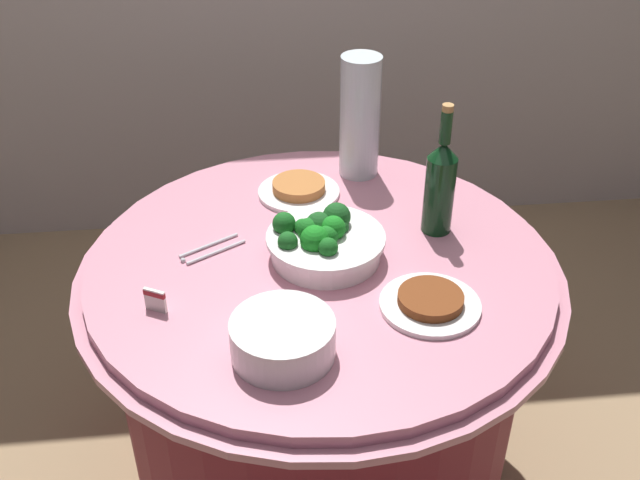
{
  "coord_description": "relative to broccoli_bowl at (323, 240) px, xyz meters",
  "views": [
    {
      "loc": [
        -0.15,
        -1.43,
        1.76
      ],
      "look_at": [
        0.0,
        0.0,
        0.79
      ],
      "focal_mm": 41.79,
      "sensor_mm": 36.0,
      "label": 1
    }
  ],
  "objects": [
    {
      "name": "broccoli_bowl",
      "position": [
        0.0,
        0.0,
        0.0
      ],
      "size": [
        0.28,
        0.28,
        0.12
      ],
      "color": "white",
      "rests_on": "buffet_table"
    },
    {
      "name": "decorative_fruit_vase",
      "position": [
        0.14,
        0.4,
        0.11
      ],
      "size": [
        0.11,
        0.11,
        0.34
      ],
      "color": "silver",
      "rests_on": "buffet_table"
    },
    {
      "name": "food_plate_stir_fry",
      "position": [
        0.21,
        -0.21,
        -0.03
      ],
      "size": [
        0.22,
        0.22,
        0.03
      ],
      "color": "white",
      "rests_on": "buffet_table"
    },
    {
      "name": "wine_bottle",
      "position": [
        0.29,
        0.09,
        0.08
      ],
      "size": [
        0.07,
        0.07,
        0.34
      ],
      "color": "#0D3416",
      "rests_on": "buffet_table"
    },
    {
      "name": "food_plate_peanuts",
      "position": [
        -0.03,
        0.3,
        -0.03
      ],
      "size": [
        0.22,
        0.22,
        0.04
      ],
      "color": "white",
      "rests_on": "buffet_table"
    },
    {
      "name": "label_placard_front",
      "position": [
        -0.38,
        -0.16,
        -0.02
      ],
      "size": [
        0.05,
        0.03,
        0.05
      ],
      "color": "white",
      "rests_on": "buffet_table"
    },
    {
      "name": "ground_plane",
      "position": [
        -0.01,
        -0.0,
        -0.79
      ],
      "size": [
        6.0,
        6.0,
        0.0
      ],
      "primitive_type": "plane",
      "color": "#9E7F5B"
    },
    {
      "name": "buffet_table",
      "position": [
        -0.01,
        -0.0,
        -0.41
      ],
      "size": [
        1.16,
        1.16,
        0.74
      ],
      "color": "maroon",
      "rests_on": "ground_plane"
    },
    {
      "name": "plate_stack",
      "position": [
        -0.12,
        -0.33,
        -0.01
      ],
      "size": [
        0.21,
        0.21,
        0.08
      ],
      "color": "white",
      "rests_on": "buffet_table"
    },
    {
      "name": "serving_tongs",
      "position": [
        -0.27,
        0.05,
        -0.04
      ],
      "size": [
        0.16,
        0.12,
        0.01
      ],
      "color": "silver",
      "rests_on": "buffet_table"
    }
  ]
}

